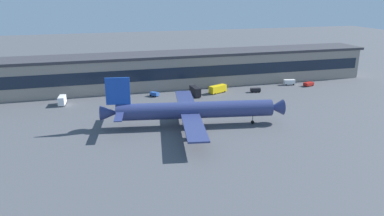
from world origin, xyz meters
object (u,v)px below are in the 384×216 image
Objects in this scene: airliner at (193,110)px; fuel_truck at (218,89)px; follow_me_car at (255,90)px; baggage_tug at (154,94)px; catering_truck at (195,91)px; crew_van at (289,82)px; pushback_tractor at (309,84)px; stair_truck at (62,100)px.

airliner reaches higher than fuel_truck.
follow_me_car is at bearing -12.17° from fuel_truck.
airliner reaches higher than baggage_tug.
catering_truck reaches higher than baggage_tug.
crew_van is 22.81m from follow_me_car.
crew_van is 9.12m from pushback_tractor.
crew_van is (59.88, 41.67, -4.05)m from airliner.
baggage_tug is (-16.82, 4.72, -1.21)m from catering_truck.
fuel_truck reaches higher than crew_van.
pushback_tractor is at bearing -29.65° from crew_van.
crew_van is at bearing 2.28° from baggage_tug.
baggage_tug is (-5.95, 39.06, -4.42)m from airliner.
pushback_tractor is (73.75, -1.89, -0.04)m from baggage_tug.
airliner reaches higher than pushback_tractor.
catering_truck is at bearing -2.55° from stair_truck.
stair_truck reaches higher than crew_van.
crew_van reaches higher than pushback_tractor.
crew_van is 0.63× the size of fuel_truck.
baggage_tug and follow_me_car have the same top height.
airliner is 6.89× the size of fuel_truck.
fuel_truck is at bearing 59.15° from airliner.
airliner is 56.85m from stair_truck.
baggage_tug is 28.25m from fuel_truck.
catering_truck is (54.10, -2.41, 0.31)m from stair_truck.
crew_van is (103.12, 4.93, -0.52)m from stair_truck.
stair_truck is 111.04m from pushback_tractor.
airliner is at bearing -107.56° from catering_truck.
stair_truck is 37.37m from baggage_tug.
stair_truck is at bearing -177.26° from crew_van.
airliner reaches higher than follow_me_car.
baggage_tug is at bearing 164.31° from catering_truck.
fuel_truck is at bearing -3.73° from baggage_tug.
crew_van is at bearing 20.44° from follow_me_car.
crew_van is at bearing 2.74° from stair_truck.
stair_truck is 1.56× the size of baggage_tug.
baggage_tug is at bearing -177.72° from crew_van.
stair_truck is 0.71× the size of fuel_truck.
airliner is 73.06m from crew_van.
airliner is at bearing -120.85° from fuel_truck.
airliner is 13.09× the size of follow_me_car.
pushback_tractor is at bearing 2.85° from catering_truck.
crew_van is 0.74× the size of catering_truck.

